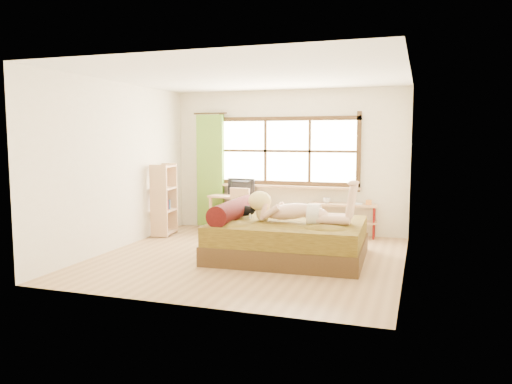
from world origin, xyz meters
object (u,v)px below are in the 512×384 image
(bed, at_px, (285,238))
(chair, at_px, (238,209))
(kitten, at_px, (246,209))
(pipe_shelf, at_px, (344,212))
(woman, at_px, (298,200))
(bookshelf, at_px, (164,199))
(desk, at_px, (239,200))

(bed, xyz_separation_m, chair, (-1.28, 1.40, 0.18))
(chair, bearing_deg, kitten, -58.98)
(kitten, height_order, pipe_shelf, kitten)
(bed, relative_size, chair, 2.63)
(bed, relative_size, woman, 1.47)
(bookshelf, bearing_deg, kitten, -32.77)
(kitten, xyz_separation_m, chair, (-0.62, 1.29, -0.21))
(kitten, relative_size, chair, 0.38)
(desk, xyz_separation_m, pipe_shelf, (1.99, 0.12, -0.16))
(desk, distance_m, pipe_shelf, 2.00)
(kitten, bearing_deg, desk, 111.37)
(woman, relative_size, chair, 1.79)
(bookshelf, bearing_deg, chair, 8.89)
(kitten, bearing_deg, woman, -11.98)
(woman, bearing_deg, pipe_shelf, 76.30)
(desk, height_order, pipe_shelf, desk)
(chair, bearing_deg, woman, -38.64)
(kitten, distance_m, desk, 1.82)
(pipe_shelf, bearing_deg, chair, -167.92)
(desk, relative_size, pipe_shelf, 0.94)
(bed, height_order, pipe_shelf, bed)
(kitten, relative_size, desk, 0.29)
(kitten, height_order, desk, kitten)
(desk, relative_size, chair, 1.33)
(pipe_shelf, bearing_deg, desk, -179.08)
(chair, xyz_separation_m, bookshelf, (-1.31, -0.39, 0.18))
(kitten, bearing_deg, bookshelf, 152.64)
(bed, height_order, chair, chair)
(chair, bearing_deg, bed, -41.93)
(pipe_shelf, height_order, bookshelf, bookshelf)
(desk, bearing_deg, bed, -46.30)
(woman, bearing_deg, bookshelf, 157.14)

